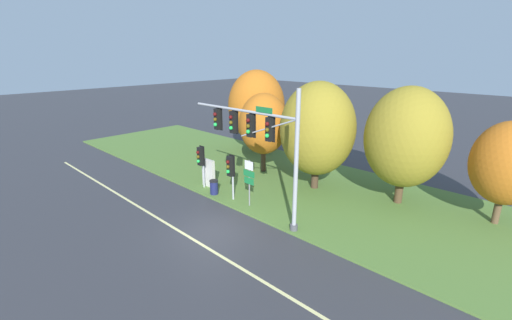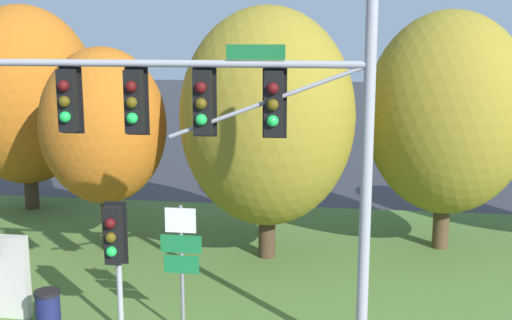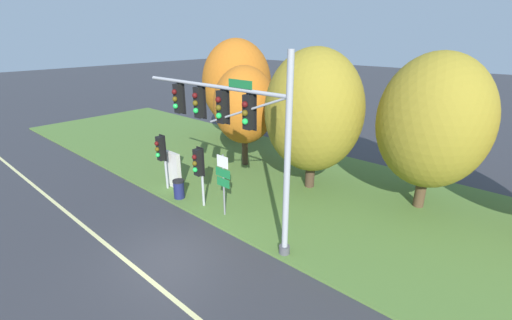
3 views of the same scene
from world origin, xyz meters
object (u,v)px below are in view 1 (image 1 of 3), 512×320
(pedestrian_signal_further_along, at_px, (201,158))
(tree_left_of_mast, at_px, (264,124))
(route_sign_post, at_px, (249,177))
(trash_bin, at_px, (214,187))
(traffic_signal_mast, at_px, (258,136))
(tree_nearest_road, at_px, (256,106))
(pedestrian_signal_near_kerb, at_px, (231,168))
(tree_behind_signpost, at_px, (317,129))
(tree_mid_verge, at_px, (406,138))
(tree_tall_centre, at_px, (508,164))
(info_kiosk, at_px, (209,173))

(pedestrian_signal_further_along, bearing_deg, tree_left_of_mast, 83.55)
(route_sign_post, relative_size, trash_bin, 3.04)
(traffic_signal_mast, relative_size, tree_nearest_road, 1.06)
(traffic_signal_mast, height_order, pedestrian_signal_near_kerb, traffic_signal_mast)
(tree_behind_signpost, xyz_separation_m, tree_mid_verge, (5.03, 1.53, 0.01))
(tree_behind_signpost, distance_m, trash_bin, 7.62)
(tree_left_of_mast, bearing_deg, tree_mid_verge, 8.22)
(pedestrian_signal_near_kerb, height_order, route_sign_post, pedestrian_signal_near_kerb)
(pedestrian_signal_further_along, relative_size, tree_tall_centre, 0.53)
(traffic_signal_mast, xyz_separation_m, route_sign_post, (-1.18, 0.51, -2.72))
(tree_mid_verge, xyz_separation_m, tree_tall_centre, (4.83, 0.94, -0.71))
(tree_tall_centre, height_order, trash_bin, tree_tall_centre)
(tree_nearest_road, relative_size, tree_behind_signpost, 1.04)
(traffic_signal_mast, xyz_separation_m, tree_nearest_road, (-9.23, 9.54, -0.39))
(traffic_signal_mast, bearing_deg, tree_mid_verge, 54.91)
(route_sign_post, relative_size, tree_nearest_road, 0.39)
(pedestrian_signal_near_kerb, xyz_separation_m, tree_tall_centre, (12.37, 7.76, 1.27))
(pedestrian_signal_near_kerb, xyz_separation_m, tree_left_of_mast, (-2.28, 5.40, 1.61))
(pedestrian_signal_further_along, height_order, tree_mid_verge, tree_mid_verge)
(tree_behind_signpost, bearing_deg, tree_mid_verge, 16.85)
(traffic_signal_mast, bearing_deg, tree_tall_centre, 39.35)
(route_sign_post, relative_size, tree_behind_signpost, 0.40)
(tree_nearest_road, xyz_separation_m, tree_left_of_mast, (4.41, -3.84, -0.47))
(pedestrian_signal_near_kerb, bearing_deg, tree_tall_centre, 32.11)
(tree_left_of_mast, distance_m, tree_behind_signpost, 4.80)
(traffic_signal_mast, bearing_deg, pedestrian_signal_further_along, 176.98)
(traffic_signal_mast, distance_m, pedestrian_signal_near_kerb, 3.55)
(info_kiosk, bearing_deg, tree_nearest_road, 113.99)
(tree_nearest_road, bearing_deg, route_sign_post, -48.28)
(tree_behind_signpost, bearing_deg, tree_nearest_road, 156.78)
(tree_left_of_mast, relative_size, tree_mid_verge, 0.85)
(info_kiosk, bearing_deg, tree_left_of_mast, 83.97)
(route_sign_post, distance_m, tree_left_of_mast, 6.61)
(tree_tall_centre, bearing_deg, tree_mid_verge, -168.94)
(pedestrian_signal_further_along, xyz_separation_m, tree_tall_centre, (15.27, 7.77, 1.26))
(pedestrian_signal_further_along, relative_size, tree_mid_verge, 0.42)
(tree_nearest_road, relative_size, tree_mid_verge, 1.05)
(pedestrian_signal_near_kerb, bearing_deg, tree_mid_verge, 42.12)
(route_sign_post, xyz_separation_m, tree_mid_verge, (6.18, 6.61, 2.23))
(pedestrian_signal_further_along, relative_size, route_sign_post, 1.03)
(route_sign_post, xyz_separation_m, info_kiosk, (-4.16, 0.29, -0.86))
(pedestrian_signal_near_kerb, bearing_deg, tree_nearest_road, 125.91)
(info_kiosk, distance_m, trash_bin, 1.50)
(pedestrian_signal_near_kerb, distance_m, tree_left_of_mast, 6.08)
(route_sign_post, xyz_separation_m, tree_tall_centre, (11.01, 7.55, 1.52))
(tree_mid_verge, bearing_deg, traffic_signal_mast, -125.09)
(tree_tall_centre, relative_size, trash_bin, 5.94)
(tree_mid_verge, distance_m, info_kiosk, 12.51)
(tree_nearest_road, height_order, tree_behind_signpost, tree_nearest_road)
(tree_nearest_road, distance_m, trash_bin, 11.30)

